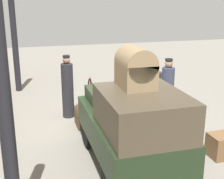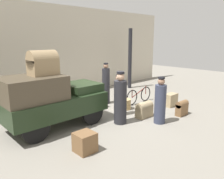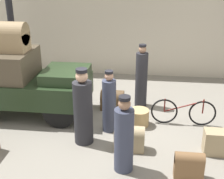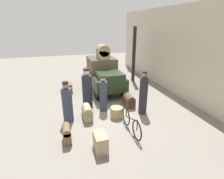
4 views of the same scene
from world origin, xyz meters
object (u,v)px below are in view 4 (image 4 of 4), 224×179
Objects in this scene: wicker_basket at (116,112)px; trunk_wicker_pale at (100,142)px; trunk_barrel_dark at (87,112)px; bicycle at (131,123)px; porter_carrying_trunk at (67,104)px; suitcase_small_leather at (129,101)px; suitcase_black_upright at (68,88)px; porter_lifting_near_truck at (87,90)px; trunk_on_truck_roof at (103,52)px; truck at (104,74)px; porter_standing_middle at (103,95)px; trunk_large_brown at (67,133)px; conductor_in_dark_uniform at (143,95)px.

trunk_wicker_pale is at bearing -31.72° from wicker_basket.
bicycle is at bearing 45.74° from trunk_barrel_dark.
porter_carrying_trunk reaches higher than trunk_wicker_pale.
suitcase_small_leather reaches higher than suitcase_black_upright.
trunk_on_truck_roof reaches higher than porter_lifting_near_truck.
trunk_on_truck_roof is (-0.01, 2.04, 1.89)m from suitcase_black_upright.
trunk_on_truck_roof reaches higher than trunk_barrel_dark.
trunk_barrel_dark is (-1.30, -1.33, -0.05)m from bicycle.
porter_carrying_trunk is at bearing -36.85° from truck.
bicycle is 2.68m from porter_lifting_near_truck.
trunk_barrel_dark reaches higher than wicker_basket.
porter_standing_middle is 2.98m from suitcase_black_upright.
trunk_on_truck_roof reaches higher than porter_carrying_trunk.
porter_lifting_near_truck is 2.69× the size of trunk_barrel_dark.
suitcase_black_upright is at bearing -159.83° from porter_lifting_near_truck.
trunk_on_truck_roof is (-3.35, 0.31, 1.94)m from wicker_basket.
suitcase_small_leather is at bearing 159.92° from bicycle.
trunk_large_brown is (-0.08, -2.20, -0.05)m from bicycle.
conductor_in_dark_uniform reaches higher than bicycle.
porter_lifting_near_truck is 1.97m from suitcase_small_leather.
truck reaches higher than suitcase_small_leather.
trunk_on_truck_roof is (-0.16, 0.00, 1.17)m from truck.
wicker_basket is at bearing 81.55° from trunk_barrel_dark.
wicker_basket is 1.98m from porter_carrying_trunk.
bicycle is 2.72× the size of trunk_wicker_pale.
trunk_wicker_pale is (1.77, -1.09, 0.06)m from wicker_basket.
porter_lifting_near_truck is 1.38m from porter_carrying_trunk.
conductor_in_dark_uniform is (-1.13, 1.00, 0.50)m from bicycle.
trunk_wicker_pale is (2.01, 0.80, -0.47)m from porter_carrying_trunk.
truck is at bearing 164.17° from trunk_wicker_pale.
wicker_basket is 1.34m from conductor_in_dark_uniform.
conductor_in_dark_uniform is at bearing 14.34° from trunk_on_truck_roof.
conductor_in_dark_uniform is 2.81× the size of suitcase_small_leather.
porter_standing_middle is at bearing -86.93° from suitcase_small_leather.
porter_standing_middle is at bearing 49.33° from porter_lifting_near_truck.
suitcase_black_upright is 0.85× the size of trunk_wicker_pale.
suitcase_black_upright is 5.15m from trunk_wicker_pale.
porter_standing_middle is 2.34× the size of trunk_barrel_dark.
porter_standing_middle reaches higher than trunk_barrel_dark.
wicker_basket is 0.27× the size of conductor_in_dark_uniform.
wicker_basket is at bearing -89.87° from conductor_in_dark_uniform.
trunk_barrel_dark is 3.22m from suitcase_black_upright.
bicycle reaches higher than trunk_large_brown.
porter_carrying_trunk is (-1.37, -2.06, 0.39)m from bicycle.
trunk_large_brown is at bearing -71.90° from conductor_in_dark_uniform.
porter_carrying_trunk is 3.14× the size of suitcase_black_upright.
trunk_barrel_dark reaches higher than trunk_wicker_pale.
trunk_large_brown reaches higher than suitcase_small_leather.
trunk_on_truck_roof reaches higher than trunk_large_brown.
truck is at bearing 85.81° from suitcase_black_upright.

